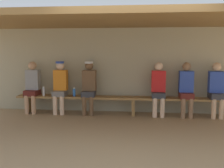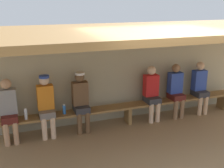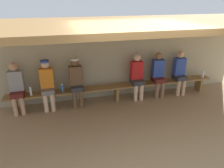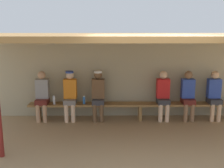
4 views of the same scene
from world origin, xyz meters
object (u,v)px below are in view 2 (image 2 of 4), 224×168
(player_leftmost, at_px, (9,108))
(player_in_blue, at_px, (46,103))
(player_rightmost, at_px, (152,91))
(water_bottle_green, at_px, (64,109))
(water_bottle_clear, at_px, (26,114))
(bench, at_px, (128,108))
(player_shirtless_tan, at_px, (81,99))
(player_near_post, at_px, (176,88))
(player_in_white, at_px, (200,85))

(player_leftmost, xyz_separation_m, player_in_blue, (0.75, 0.00, 0.02))
(player_leftmost, relative_size, player_rightmost, 1.00)
(player_rightmost, distance_m, water_bottle_green, 2.13)
(water_bottle_green, bearing_deg, water_bottle_clear, -178.57)
(water_bottle_green, bearing_deg, bench, 1.01)
(player_in_blue, distance_m, water_bottle_clear, 0.46)
(player_rightmost, bearing_deg, water_bottle_green, -179.20)
(player_shirtless_tan, bearing_deg, player_in_blue, 180.00)
(bench, distance_m, water_bottle_clear, 2.32)
(player_near_post, height_order, player_shirtless_tan, player_shirtless_tan)
(player_in_blue, bearing_deg, water_bottle_green, -4.66)
(player_rightmost, height_order, water_bottle_clear, player_rightmost)
(bench, bearing_deg, player_rightmost, 0.29)
(player_leftmost, distance_m, water_bottle_clear, 0.36)
(water_bottle_clear, height_order, water_bottle_green, water_bottle_clear)
(player_leftmost, height_order, water_bottle_green, player_leftmost)
(bench, bearing_deg, player_leftmost, 179.93)
(player_in_white, height_order, player_shirtless_tan, player_shirtless_tan)
(player_rightmost, height_order, water_bottle_green, player_rightmost)
(player_near_post, distance_m, water_bottle_green, 2.80)
(bench, height_order, player_rightmost, player_rightmost)
(player_leftmost, relative_size, player_in_blue, 0.99)
(player_leftmost, xyz_separation_m, water_bottle_clear, (0.32, -0.05, -0.16))
(player_in_white, bearing_deg, player_near_post, 180.00)
(water_bottle_clear, bearing_deg, player_shirtless_tan, 2.44)
(bench, xyz_separation_m, water_bottle_clear, (-2.31, -0.05, 0.19))
(player_rightmost, bearing_deg, player_near_post, 0.00)
(bench, relative_size, player_in_blue, 4.46)
(player_near_post, xyz_separation_m, water_bottle_clear, (-3.60, -0.05, -0.16))
(player_rightmost, height_order, player_shirtless_tan, player_shirtless_tan)
(player_leftmost, bearing_deg, water_bottle_clear, -8.82)
(player_in_white, distance_m, player_rightmost, 1.38)
(player_in_blue, relative_size, water_bottle_clear, 5.66)
(water_bottle_clear, bearing_deg, player_leftmost, 171.18)
(player_leftmost, bearing_deg, player_in_blue, 0.04)
(player_near_post, xyz_separation_m, player_in_blue, (-3.17, 0.00, 0.02))
(bench, relative_size, water_bottle_green, 27.45)
(player_leftmost, distance_m, player_shirtless_tan, 1.50)
(player_near_post, distance_m, player_rightmost, 0.67)
(player_leftmost, xyz_separation_m, player_near_post, (3.92, 0.00, 0.00))
(bench, xyz_separation_m, player_shirtless_tan, (-1.13, 0.00, 0.36))
(player_shirtless_tan, height_order, player_in_blue, same)
(player_shirtless_tan, bearing_deg, water_bottle_green, -175.44)
(player_near_post, height_order, water_bottle_clear, player_near_post)
(water_bottle_green, bearing_deg, player_near_post, 0.61)
(player_leftmost, height_order, player_rightmost, same)
(water_bottle_clear, bearing_deg, water_bottle_green, 1.43)
(player_in_white, relative_size, player_shirtless_tan, 0.99)
(player_leftmost, distance_m, player_in_white, 4.63)
(player_in_blue, height_order, water_bottle_green, player_in_blue)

